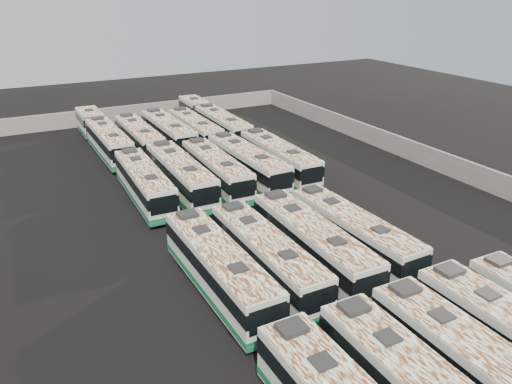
# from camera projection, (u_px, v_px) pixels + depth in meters

# --- Properties ---
(ground) EXTENTS (140.00, 140.00, 0.00)m
(ground) POSITION_uv_depth(u_px,v_px,m) (252.00, 220.00, 41.12)
(ground) COLOR black
(ground) RESTS_ON ground
(perimeter_wall) EXTENTS (45.20, 73.20, 2.20)m
(perimeter_wall) POSITION_uv_depth(u_px,v_px,m) (252.00, 207.00, 40.69)
(perimeter_wall) COLOR slate
(perimeter_wall) RESTS_ON ground
(bus_front_center) EXTENTS (2.65, 12.50, 3.52)m
(bus_front_center) POSITION_uv_depth(u_px,v_px,m) (484.00, 377.00, 22.26)
(bus_front_center) COLOR beige
(bus_front_center) RESTS_ON ground
(bus_midfront_far_left) EXTENTS (2.73, 12.33, 3.47)m
(bus_midfront_far_left) POSITION_uv_depth(u_px,v_px,m) (219.00, 269.00, 30.73)
(bus_midfront_far_left) COLOR beige
(bus_midfront_far_left) RESTS_ON ground
(bus_midfront_left) EXTENTS (2.56, 12.03, 3.39)m
(bus_midfront_left) POSITION_uv_depth(u_px,v_px,m) (266.00, 256.00, 32.20)
(bus_midfront_left) COLOR beige
(bus_midfront_left) RESTS_ON ground
(bus_midfront_center) EXTENTS (2.97, 12.61, 3.54)m
(bus_midfront_center) POSITION_uv_depth(u_px,v_px,m) (312.00, 244.00, 33.58)
(bus_midfront_center) COLOR beige
(bus_midfront_center) RESTS_ON ground
(bus_midfront_right) EXTENTS (2.84, 12.08, 3.39)m
(bus_midfront_right) POSITION_uv_depth(u_px,v_px,m) (353.00, 233.00, 35.15)
(bus_midfront_right) COLOR beige
(bus_midfront_right) RESTS_ON ground
(bus_midback_far_left) EXTENTS (2.85, 12.09, 3.39)m
(bus_midback_far_left) POSITION_uv_depth(u_px,v_px,m) (144.00, 183.00, 43.93)
(bus_midback_far_left) COLOR beige
(bus_midback_far_left) RESTS_ON ground
(bus_midback_left) EXTENTS (2.76, 12.62, 3.55)m
(bus_midback_left) POSITION_uv_depth(u_px,v_px,m) (181.00, 175.00, 45.47)
(bus_midback_left) COLOR beige
(bus_midback_left) RESTS_ON ground
(bus_midback_center) EXTENTS (2.86, 12.19, 3.42)m
(bus_midback_center) POSITION_uv_depth(u_px,v_px,m) (216.00, 170.00, 46.89)
(bus_midback_center) COLOR beige
(bus_midback_center) RESTS_ON ground
(bus_midback_right) EXTENTS (2.97, 12.65, 3.55)m
(bus_midback_right) POSITION_uv_depth(u_px,v_px,m) (247.00, 164.00, 48.35)
(bus_midback_right) COLOR beige
(bus_midback_right) RESTS_ON ground
(bus_midback_far_right) EXTENTS (2.86, 12.47, 3.50)m
(bus_midback_far_right) POSITION_uv_depth(u_px,v_px,m) (279.00, 159.00, 49.84)
(bus_midback_far_right) COLOR beige
(bus_midback_far_right) RESTS_ON ground
(bus_back_far_left) EXTENTS (2.78, 18.95, 3.43)m
(bus_back_far_left) POSITION_uv_depth(u_px,v_px,m) (102.00, 135.00, 57.79)
(bus_back_far_left) COLOR beige
(bus_back_far_left) RESTS_ON ground
(bus_back_left) EXTENTS (2.61, 12.05, 3.39)m
(bus_back_left) POSITION_uv_depth(u_px,v_px,m) (139.00, 138.00, 56.71)
(bus_back_left) COLOR beige
(bus_back_left) RESTS_ON ground
(bus_back_center) EXTENTS (2.76, 12.58, 3.54)m
(bus_back_center) POSITION_uv_depth(u_px,v_px,m) (168.00, 133.00, 58.30)
(bus_back_center) COLOR beige
(bus_back_center) RESTS_ON ground
(bus_back_right) EXTENTS (2.56, 12.02, 3.39)m
(bus_back_right) POSITION_uv_depth(u_px,v_px,m) (195.00, 130.00, 59.70)
(bus_back_right) COLOR beige
(bus_back_right) RESTS_ON ground
(bus_back_far_right) EXTENTS (3.01, 19.14, 3.46)m
(bus_back_far_right) POSITION_uv_depth(u_px,v_px,m) (213.00, 120.00, 63.78)
(bus_back_far_right) COLOR beige
(bus_back_far_right) RESTS_ON ground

